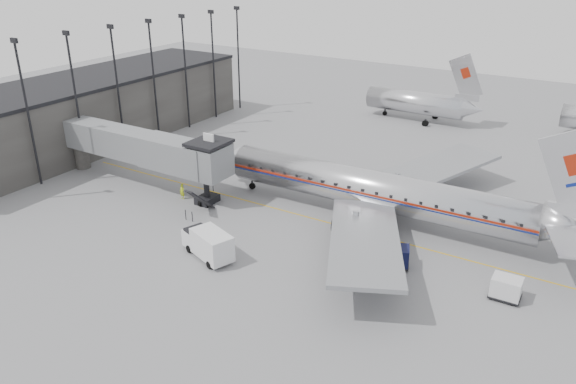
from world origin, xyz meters
name	(u,v)px	position (x,y,z in m)	size (l,w,h in m)	color
ground	(265,241)	(0.00, 0.00, 0.00)	(160.00, 160.00, 0.00)	slate
terminal	(85,113)	(-34.00, 10.00, 4.00)	(12.00, 46.00, 8.00)	#383533
apron_line	(328,223)	(3.00, 6.00, 0.01)	(0.15, 60.00, 0.01)	gold
jet_bridge	(150,150)	(-16.66, 3.67, 4.18)	(21.00, 6.20, 7.10)	slate
floodlight_masts	(136,80)	(-27.50, 13.00, 8.36)	(0.90, 42.25, 15.25)	black
distant_aircraft_near	(416,102)	(-1.79, 42.00, 2.73)	(16.39, 3.20, 10.26)	silver
airliner	(381,191)	(6.72, 9.02, 2.87)	(36.13, 33.48, 11.43)	silver
service_van	(208,243)	(-2.52, -4.57, 1.28)	(5.54, 3.62, 2.44)	silver
baggage_cart_navy	(395,256)	(11.05, 2.00, 0.92)	(2.65, 2.34, 1.73)	black
baggage_cart_white	(506,288)	(19.51, 2.00, 0.90)	(2.19, 1.69, 1.69)	silver
ramp_worker	(182,191)	(-12.00, 3.00, 0.80)	(0.58, 0.38, 1.60)	#C2DB19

